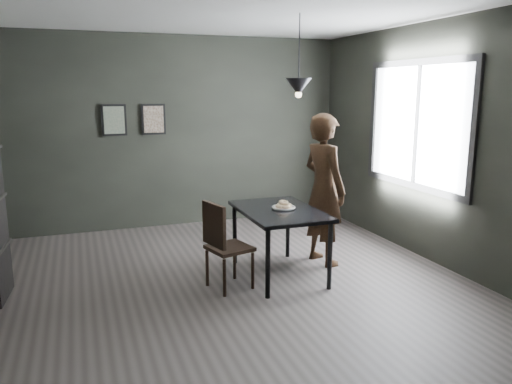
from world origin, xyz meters
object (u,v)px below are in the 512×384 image
object	(u,v)px
cafe_table	(279,216)
white_plate	(284,208)
wood_chair	(223,240)
pendant_lamp	(299,87)
woman	(324,190)

from	to	relation	value
cafe_table	white_plate	bearing A→B (deg)	17.07
wood_chair	pendant_lamp	xyz separation A→B (m)	(0.94, 0.27, 1.53)
white_plate	woman	world-z (taller)	woman
white_plate	woman	size ratio (longest dim) A/B	0.13
white_plate	cafe_table	bearing A→B (deg)	-162.93
cafe_table	pendant_lamp	distance (m)	1.41
wood_chair	pendant_lamp	bearing A→B (deg)	0.46
woman	pendant_lamp	xyz separation A→B (m)	(-0.40, -0.12, 1.17)
woman	cafe_table	bearing A→B (deg)	97.45
pendant_lamp	wood_chair	bearing A→B (deg)	-163.85
cafe_table	woman	world-z (taller)	woman
cafe_table	pendant_lamp	size ratio (longest dim) A/B	1.39
cafe_table	wood_chair	bearing A→B (deg)	-165.99
cafe_table	woman	size ratio (longest dim) A/B	0.68
cafe_table	wood_chair	size ratio (longest dim) A/B	1.30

